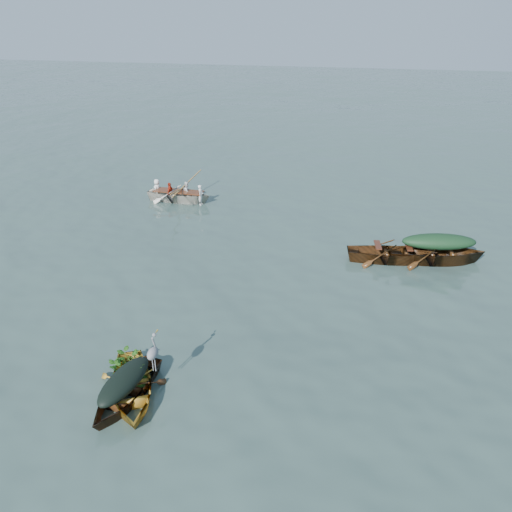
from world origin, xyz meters
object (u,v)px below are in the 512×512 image
at_px(yellow_dinghy, 132,396).
at_px(green_tarp_boat, 435,262).
at_px(heron, 153,359).
at_px(dark_covered_boat, 127,399).
at_px(rowed_boat, 179,202).
at_px(open_wooden_boat, 391,261).

relative_size(yellow_dinghy, green_tarp_boat, 0.69).
xyz_separation_m(green_tarp_boat, heron, (-6.70, -8.19, 0.88)).
bearing_deg(yellow_dinghy, dark_covered_boat, -150.28).
xyz_separation_m(rowed_boat, heron, (4.06, -11.84, 0.88)).
bearing_deg(green_tarp_boat, heron, 129.63).
xyz_separation_m(dark_covered_boat, rowed_boat, (-3.52, 12.26, 0.00)).
relative_size(green_tarp_boat, rowed_boat, 1.10).
distance_m(green_tarp_boat, rowed_boat, 11.36).
distance_m(dark_covered_boat, rowed_boat, 12.76).
bearing_deg(open_wooden_boat, rowed_boat, 59.41).
bearing_deg(yellow_dinghy, heron, 5.19).
xyz_separation_m(dark_covered_boat, green_tarp_boat, (7.24, 8.62, 0.00)).
xyz_separation_m(open_wooden_boat, rowed_boat, (-9.28, 3.93, 0.00)).
bearing_deg(yellow_dinghy, green_tarp_boat, 21.70).
bearing_deg(open_wooden_boat, green_tarp_boat, -86.53).
height_order(dark_covered_boat, rowed_boat, rowed_boat).
xyz_separation_m(green_tarp_boat, open_wooden_boat, (-1.48, -0.29, 0.00)).
height_order(yellow_dinghy, heron, heron).
distance_m(yellow_dinghy, open_wooden_boat, 9.98).
bearing_deg(green_tarp_boat, dark_covered_boat, 128.89).
distance_m(dark_covered_boat, green_tarp_boat, 11.26).
height_order(dark_covered_boat, heron, heron).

